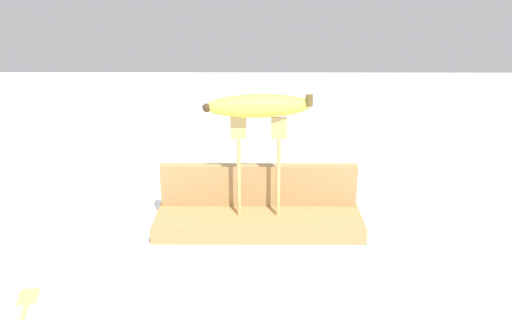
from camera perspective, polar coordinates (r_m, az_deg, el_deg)
ground_plane at (r=0.95m, az=0.00°, el=-7.20°), size 3.00×3.00×0.00m
wooden_board at (r=0.94m, az=0.00°, el=-6.49°), size 0.35×0.12×0.03m
board_backstop at (r=0.97m, az=0.01°, el=-2.60°), size 0.34×0.02×0.07m
fork_stand_center at (r=0.90m, az=-0.00°, el=0.14°), size 0.09×0.01×0.17m
banana_raised_center at (r=0.87m, az=-0.01°, el=5.61°), size 0.18×0.06×0.04m
fork_fallen_near at (r=0.79m, az=-23.45°, el=-14.60°), size 0.06×0.18×0.01m
banana_chunk_near at (r=1.06m, az=-5.36°, el=-3.30°), size 0.06×0.05×0.04m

